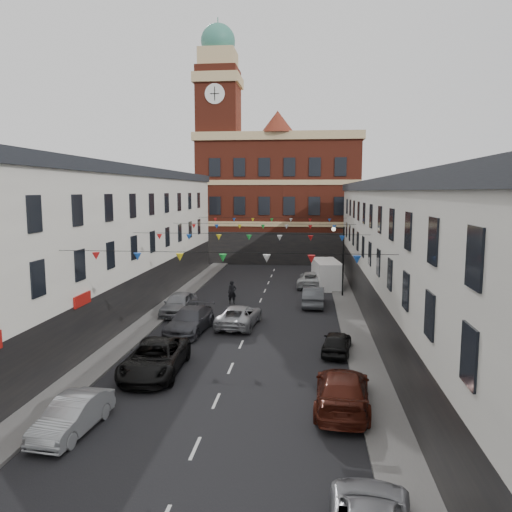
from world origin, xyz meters
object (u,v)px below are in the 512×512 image
at_px(car_left_b, 73,415).
at_px(white_van, 327,274).
at_px(car_right_f, 311,279).
at_px(car_left_c, 155,358).
at_px(car_right_d, 337,342).
at_px(car_right_e, 314,296).
at_px(street_lamp, 340,252).
at_px(car_right_c, 342,390).
at_px(pedestrian, 232,292).
at_px(moving_car, 239,316).
at_px(car_left_e, 179,304).
at_px(car_left_d, 190,321).

bearing_deg(car_left_b, white_van, 76.23).
bearing_deg(white_van, car_right_f, 178.51).
bearing_deg(car_right_f, white_van, -170.61).
height_order(car_left_c, car_right_d, car_left_c).
bearing_deg(car_right_d, car_right_e, -76.47).
bearing_deg(car_right_e, street_lamp, -119.76).
bearing_deg(car_right_c, car_right_e, -83.04).
distance_m(car_left_b, white_van, 31.60).
distance_m(car_right_e, pedestrian, 6.47).
height_order(street_lamp, car_left_b, street_lamp).
distance_m(car_right_d, moving_car, 7.99).
distance_m(car_right_f, pedestrian, 10.14).
height_order(car_right_c, car_right_e, car_right_c).
bearing_deg(pedestrian, car_left_e, -153.56).
bearing_deg(car_left_b, car_right_e, 72.70).
relative_size(car_right_d, white_van, 0.67).
relative_size(car_left_e, car_right_e, 1.01).
height_order(car_right_d, moving_car, moving_car).
bearing_deg(moving_car, car_left_c, 77.97).
xyz_separation_m(street_lamp, car_left_e, (-12.05, -7.25, -3.10)).
distance_m(street_lamp, moving_car, 12.74).
bearing_deg(car_right_c, street_lamp, -89.27).
distance_m(car_left_c, car_left_d, 7.28).
relative_size(car_left_e, white_van, 0.84).
relative_size(car_left_b, pedestrian, 2.15).
bearing_deg(car_right_e, car_left_e, 23.04).
height_order(street_lamp, pedestrian, street_lamp).
height_order(car_left_b, car_right_d, car_left_b).
distance_m(street_lamp, white_van, 5.33).
relative_size(car_left_b, car_left_d, 0.76).
bearing_deg(white_van, pedestrian, -141.06).
relative_size(car_left_c, car_left_d, 1.06).
xyz_separation_m(car_left_c, moving_car, (2.92, 9.11, -0.08)).
relative_size(car_left_d, car_right_e, 1.15).
bearing_deg(car_left_b, car_left_c, 84.47).
height_order(car_left_b, car_left_e, car_left_e).
xyz_separation_m(car_left_b, white_van, (10.41, 29.83, 0.57)).
distance_m(car_left_d, car_right_c, 13.68).
bearing_deg(car_left_d, street_lamp, 54.59).
relative_size(street_lamp, pedestrian, 3.18).
relative_size(car_right_e, car_right_f, 0.89).
xyz_separation_m(car_left_e, car_right_d, (11.00, -7.81, -0.16)).
height_order(car_left_c, car_left_e, car_left_e).
distance_m(car_left_b, car_right_d, 14.54).
xyz_separation_m(car_left_e, car_right_c, (10.83, -14.93, -0.01)).
xyz_separation_m(white_van, pedestrian, (-7.74, -8.07, -0.30)).
xyz_separation_m(car_right_f, pedestrian, (-6.32, -7.93, 0.22)).
distance_m(car_right_c, moving_car, 13.59).
distance_m(car_left_d, car_left_e, 4.94).
relative_size(car_left_d, white_van, 0.95).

